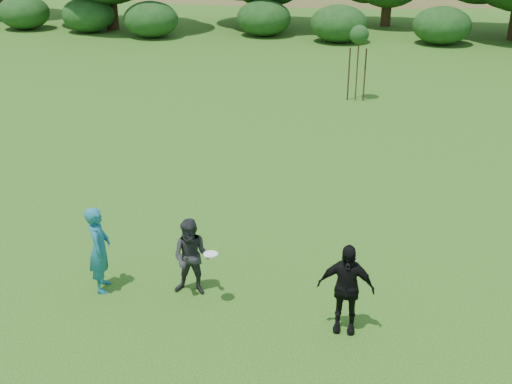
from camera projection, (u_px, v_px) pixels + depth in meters
The scene contains 7 objects.
ground at pixel (228, 311), 11.99m from camera, with size 120.00×120.00×0.00m, color #19470C.
player_teal at pixel (99, 249), 12.33m from camera, with size 0.64×0.42×1.77m, color #1B687D.
player_grey at pixel (192, 257), 12.23m from camera, with size 0.77×0.60×1.57m, color #27282A.
player_black at pixel (346, 288), 11.14m from camera, with size 1.00×0.42×1.70m, color black.
frisbee at pixel (211, 254), 11.75m from camera, with size 0.27×0.27×0.04m.
sapling at pixel (359, 37), 23.65m from camera, with size 0.70×0.70×2.85m.
hillside at pixel (346, 71), 78.36m from camera, with size 150.00×72.00×52.00m.
Camera 1 is at (2.30, -9.74, 6.99)m, focal length 45.00 mm.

